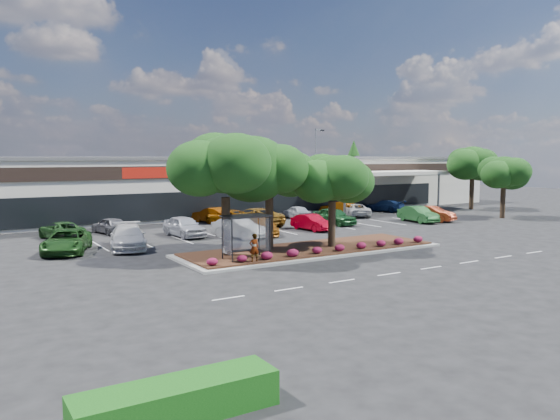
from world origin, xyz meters
TOP-DOWN VIEW (x-y plane):
  - ground at (0.00, 0.00)m, footprint 160.00×160.00m
  - retail_store at (0.06, 33.91)m, footprint 80.40×25.20m
  - landscape_island at (-2.00, 4.00)m, footprint 18.00×6.00m
  - lane_markings at (-0.14, 10.42)m, footprint 33.12×20.06m
  - shrub_row at (-2.00, 1.90)m, footprint 17.00×0.80m
  - bus_shelter at (-7.50, 2.95)m, footprint 2.75×1.55m
  - island_tree_west at (-8.00, 4.50)m, footprint 7.20×7.20m
  - island_tree_mid at (-4.50, 5.20)m, footprint 6.60×6.60m
  - island_tree_east at (-0.50, 3.70)m, footprint 5.80×5.80m
  - hedge_south_west at (-18.00, -13.50)m, footprint 5.00×1.30m
  - tree_east_near at (26.00, 10.00)m, footprint 5.60×5.60m
  - tree_east_far at (31.00, 18.00)m, footprint 6.40×6.40m
  - conifer_north_east at (34.00, 44.00)m, footprint 3.96×3.96m
  - person_waiting at (-7.57, 1.70)m, footprint 0.61×0.41m
  - light_pole at (15.31, 28.01)m, footprint 1.43×0.52m
  - car_0 at (-16.01, 11.86)m, footprint 4.33×6.05m
  - car_1 at (-12.12, 11.38)m, footprint 3.61×6.03m
  - car_2 at (-6.72, 14.70)m, footprint 2.30×4.94m
  - car_3 at (-3.36, 11.80)m, footprint 2.98×5.02m
  - car_4 at (-0.83, 12.29)m, footprint 3.38×4.96m
  - car_5 at (3.94, 12.50)m, footprint 1.84×4.28m
  - car_6 at (7.91, 14.55)m, footprint 2.44×4.80m
  - car_7 at (16.02, 11.97)m, footprint 2.21×4.81m
  - car_8 at (17.75, 11.81)m, footprint 2.84×4.75m
  - car_9 at (-15.24, 18.29)m, footprint 3.11×5.26m
  - car_10 at (-11.31, 19.39)m, footprint 2.55×4.35m
  - car_11 at (-1.06, 21.85)m, footprint 2.87×4.74m
  - car_12 at (-0.42, 19.85)m, footprint 3.66×5.51m
  - car_13 at (1.10, 17.50)m, footprint 3.82×6.44m
  - car_14 at (7.62, 20.52)m, footprint 1.90×4.07m
  - car_15 at (14.02, 18.96)m, footprint 4.10×5.42m
  - car_16 at (13.73, 21.27)m, footprint 3.06×4.62m
  - car_17 at (20.19, 21.29)m, footprint 3.36×4.99m

SIDE VIEW (x-z plane):
  - ground at x=0.00m, z-range 0.00..0.00m
  - lane_markings at x=-0.14m, z-range 0.00..0.01m
  - landscape_island at x=-2.00m, z-range -0.01..0.25m
  - hedge_south_west at x=-18.00m, z-range 0.00..0.90m
  - shrub_row at x=-2.00m, z-range 0.26..0.76m
  - car_4 at x=-0.83m, z-range 0.00..1.33m
  - car_17 at x=20.19m, z-range 0.00..1.34m
  - car_14 at x=7.62m, z-range 0.00..1.35m
  - car_15 at x=14.02m, z-range 0.00..1.37m
  - car_5 at x=3.94m, z-range 0.00..1.37m
  - car_9 at x=-15.24m, z-range 0.00..1.37m
  - car_10 at x=-11.31m, z-range 0.00..1.39m
  - car_12 at x=-0.42m, z-range 0.00..1.41m
  - car_16 at x=13.73m, z-range 0.00..1.44m
  - car_11 at x=-1.06m, z-range 0.00..1.48m
  - car_8 at x=17.75m, z-range 0.00..1.48m
  - car_7 at x=16.02m, z-range 0.00..1.53m
  - car_0 at x=-16.01m, z-range 0.00..1.53m
  - car_3 at x=-3.36m, z-range 0.00..1.56m
  - car_6 at x=7.91m, z-range 0.00..1.56m
  - car_2 at x=-6.72m, z-range 0.00..1.64m
  - car_1 at x=-12.12m, z-range 0.00..1.64m
  - car_13 at x=1.10m, z-range 0.00..1.68m
  - person_waiting at x=-7.57m, z-range 0.26..1.90m
  - bus_shelter at x=-7.50m, z-range 1.01..3.60m
  - retail_store at x=0.06m, z-range 0.03..6.28m
  - tree_east_near at x=26.00m, z-range 0.00..6.51m
  - island_tree_east at x=-0.50m, z-range 0.26..6.76m
  - tree_east_far at x=31.00m, z-range 0.00..7.62m
  - island_tree_mid at x=-4.50m, z-range 0.26..7.58m
  - island_tree_west at x=-8.00m, z-range 0.26..8.15m
  - light_pole at x=15.31m, z-range -0.55..9.07m
  - conifer_north_east at x=34.00m, z-range 0.00..9.00m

